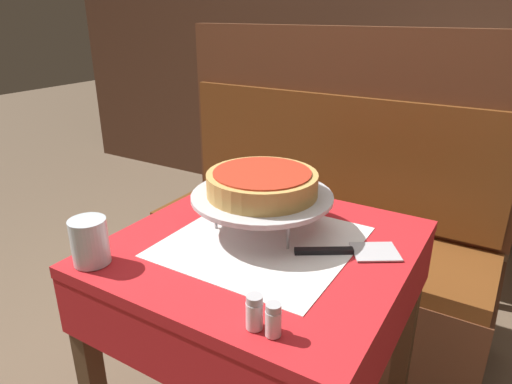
{
  "coord_description": "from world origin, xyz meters",
  "views": [
    {
      "loc": [
        0.51,
        -0.88,
        1.32
      ],
      "look_at": [
        -0.03,
        0.03,
        0.9
      ],
      "focal_mm": 32.0,
      "sensor_mm": 36.0,
      "label": 1
    }
  ],
  "objects_px": {
    "pepper_shaker": "(273,320)",
    "booth_bench": "(316,248)",
    "pizza_pan_stand": "(262,198)",
    "salt_shaker": "(255,312)",
    "dining_table_rear": "(453,146)",
    "deep_dish_pizza": "(262,183)",
    "dining_table_front": "(262,281)",
    "pizza_server": "(351,251)",
    "water_glass_near": "(90,241)",
    "condiment_caddy": "(467,115)"
  },
  "relations": [
    {
      "from": "condiment_caddy",
      "to": "pepper_shaker",
      "type": "bearing_deg",
      "value": -91.29
    },
    {
      "from": "deep_dish_pizza",
      "to": "salt_shaker",
      "type": "distance_m",
      "value": 0.41
    },
    {
      "from": "water_glass_near",
      "to": "salt_shaker",
      "type": "xyz_separation_m",
      "value": [
        0.44,
        -0.0,
        -0.02
      ]
    },
    {
      "from": "dining_table_front",
      "to": "salt_shaker",
      "type": "xyz_separation_m",
      "value": [
        0.16,
        -0.29,
        0.15
      ]
    },
    {
      "from": "pepper_shaker",
      "to": "condiment_caddy",
      "type": "bearing_deg",
      "value": 88.71
    },
    {
      "from": "salt_shaker",
      "to": "dining_table_rear",
      "type": "bearing_deg",
      "value": 88.55
    },
    {
      "from": "pizza_pan_stand",
      "to": "condiment_caddy",
      "type": "bearing_deg",
      "value": 80.21
    },
    {
      "from": "dining_table_front",
      "to": "dining_table_rear",
      "type": "bearing_deg",
      "value": 82.69
    },
    {
      "from": "dining_table_front",
      "to": "dining_table_rear",
      "type": "distance_m",
      "value": 1.61
    },
    {
      "from": "pizza_pan_stand",
      "to": "pepper_shaker",
      "type": "distance_m",
      "value": 0.43
    },
    {
      "from": "dining_table_front",
      "to": "pepper_shaker",
      "type": "bearing_deg",
      "value": -56.32
    },
    {
      "from": "salt_shaker",
      "to": "water_glass_near",
      "type": "bearing_deg",
      "value": 179.51
    },
    {
      "from": "pepper_shaker",
      "to": "salt_shaker",
      "type": "bearing_deg",
      "value": 180.0
    },
    {
      "from": "water_glass_near",
      "to": "pepper_shaker",
      "type": "relative_size",
      "value": 1.66
    },
    {
      "from": "pepper_shaker",
      "to": "deep_dish_pizza",
      "type": "bearing_deg",
      "value": 123.27
    },
    {
      "from": "dining_table_rear",
      "to": "pepper_shaker",
      "type": "height_order",
      "value": "pepper_shaker"
    },
    {
      "from": "pizza_server",
      "to": "condiment_caddy",
      "type": "distance_m",
      "value": 1.59
    },
    {
      "from": "salt_shaker",
      "to": "dining_table_front",
      "type": "bearing_deg",
      "value": 118.12
    },
    {
      "from": "deep_dish_pizza",
      "to": "condiment_caddy",
      "type": "bearing_deg",
      "value": 80.21
    },
    {
      "from": "deep_dish_pizza",
      "to": "pepper_shaker",
      "type": "distance_m",
      "value": 0.43
    },
    {
      "from": "dining_table_rear",
      "to": "booth_bench",
      "type": "xyz_separation_m",
      "value": [
        -0.37,
        -0.86,
        -0.3
      ]
    },
    {
      "from": "salt_shaker",
      "to": "pepper_shaker",
      "type": "height_order",
      "value": "salt_shaker"
    },
    {
      "from": "booth_bench",
      "to": "salt_shaker",
      "type": "distance_m",
      "value": 1.17
    },
    {
      "from": "water_glass_near",
      "to": "dining_table_rear",
      "type": "bearing_deg",
      "value": 75.53
    },
    {
      "from": "water_glass_near",
      "to": "deep_dish_pizza",
      "type": "bearing_deg",
      "value": 54.58
    },
    {
      "from": "pepper_shaker",
      "to": "booth_bench",
      "type": "bearing_deg",
      "value": 109.08
    },
    {
      "from": "pizza_pan_stand",
      "to": "deep_dish_pizza",
      "type": "xyz_separation_m",
      "value": [
        0.0,
        -0.0,
        0.04
      ]
    },
    {
      "from": "pizza_server",
      "to": "pepper_shaker",
      "type": "bearing_deg",
      "value": -92.64
    },
    {
      "from": "deep_dish_pizza",
      "to": "pizza_server",
      "type": "distance_m",
      "value": 0.28
    },
    {
      "from": "dining_table_rear",
      "to": "pizza_server",
      "type": "relative_size",
      "value": 3.28
    },
    {
      "from": "deep_dish_pizza",
      "to": "pepper_shaker",
      "type": "bearing_deg",
      "value": -56.73
    },
    {
      "from": "pizza_server",
      "to": "condiment_caddy",
      "type": "bearing_deg",
      "value": 89.01
    },
    {
      "from": "booth_bench",
      "to": "deep_dish_pizza",
      "type": "xyz_separation_m",
      "value": [
        0.13,
        -0.68,
        0.55
      ]
    },
    {
      "from": "pizza_pan_stand",
      "to": "pepper_shaker",
      "type": "height_order",
      "value": "pizza_pan_stand"
    },
    {
      "from": "condiment_caddy",
      "to": "pizza_pan_stand",
      "type": "bearing_deg",
      "value": -99.79
    },
    {
      "from": "deep_dish_pizza",
      "to": "water_glass_near",
      "type": "distance_m",
      "value": 0.43
    },
    {
      "from": "pizza_pan_stand",
      "to": "water_glass_near",
      "type": "distance_m",
      "value": 0.43
    },
    {
      "from": "pizza_server",
      "to": "water_glass_near",
      "type": "relative_size",
      "value": 2.21
    },
    {
      "from": "dining_table_rear",
      "to": "pepper_shaker",
      "type": "xyz_separation_m",
      "value": [
        -0.01,
        -1.89,
        0.15
      ]
    },
    {
      "from": "dining_table_rear",
      "to": "water_glass_near",
      "type": "xyz_separation_m",
      "value": [
        -0.49,
        -1.89,
        0.17
      ]
    },
    {
      "from": "water_glass_near",
      "to": "salt_shaker",
      "type": "distance_m",
      "value": 0.44
    },
    {
      "from": "dining_table_rear",
      "to": "deep_dish_pizza",
      "type": "xyz_separation_m",
      "value": [
        -0.24,
        -1.54,
        0.25
      ]
    },
    {
      "from": "dining_table_front",
      "to": "dining_table_rear",
      "type": "height_order",
      "value": "dining_table_rear"
    },
    {
      "from": "pizza_pan_stand",
      "to": "salt_shaker",
      "type": "height_order",
      "value": "pizza_pan_stand"
    },
    {
      "from": "dining_table_rear",
      "to": "deep_dish_pizza",
      "type": "distance_m",
      "value": 1.58
    },
    {
      "from": "salt_shaker",
      "to": "pepper_shaker",
      "type": "relative_size",
      "value": 1.05
    },
    {
      "from": "water_glass_near",
      "to": "dining_table_front",
      "type": "bearing_deg",
      "value": 45.77
    },
    {
      "from": "pizza_pan_stand",
      "to": "water_glass_near",
      "type": "height_order",
      "value": "water_glass_near"
    },
    {
      "from": "water_glass_near",
      "to": "pepper_shaker",
      "type": "bearing_deg",
      "value": -0.45
    },
    {
      "from": "dining_table_rear",
      "to": "salt_shaker",
      "type": "height_order",
      "value": "salt_shaker"
    }
  ]
}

